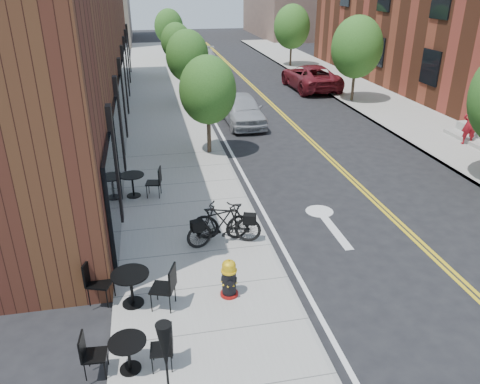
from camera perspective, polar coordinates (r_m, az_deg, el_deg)
ground at (r=11.29m, az=5.85°, el=-10.73°), size 120.00×120.00×0.00m
sidewalk_near at (r=19.85m, az=-8.16°, el=5.43°), size 4.00×70.00×0.12m
sidewalk_far at (r=23.67m, az=22.41°, el=6.96°), size 4.00×70.00×0.12m
building_near at (r=23.23m, az=-20.98°, el=15.66°), size 5.00×28.00×7.00m
tree_near_a at (r=18.32m, az=-3.96°, el=12.28°), size 2.20×2.20×3.81m
tree_near_b at (r=26.13m, az=-6.44°, el=16.15°), size 2.30×2.30×3.98m
tree_near_c at (r=34.06m, az=-7.79°, el=17.73°), size 2.10×2.10×3.67m
tree_near_d at (r=41.98m, az=-8.68°, el=19.31°), size 2.40×2.40×4.11m
tree_far_b at (r=27.52m, az=14.06°, el=16.75°), size 2.80×2.80×4.62m
tree_far_c at (r=38.67m, az=6.34°, el=19.39°), size 2.80×2.80×4.62m
fire_hydrant at (r=10.36m, az=-1.35°, el=-10.49°), size 0.51×0.51×0.92m
bicycle_left at (r=12.32m, az=-1.63°, el=-3.68°), size 1.90×1.08×1.10m
bicycle_right at (r=12.20m, az=-2.60°, el=-4.04°), size 1.87×0.97×1.08m
bistro_set_a at (r=8.90m, az=-13.46°, el=-18.35°), size 1.57×0.71×0.84m
bistro_set_b at (r=10.32m, az=-13.14°, el=-10.90°), size 1.90×1.06×1.00m
bistro_set_c at (r=15.24m, az=-12.98°, el=1.17°), size 1.83×0.90×0.96m
patio_umbrella at (r=7.22m, az=-9.04°, el=-19.09°), size 0.33×0.33×2.01m
parked_car_a at (r=22.94m, az=0.26°, el=10.06°), size 1.79×4.32×1.46m
parked_car_b at (r=28.29m, az=-3.69°, el=12.68°), size 1.52×4.08×1.33m
parked_car_c at (r=36.97m, az=-4.40°, el=15.68°), size 2.66×5.62×1.58m
parked_car_far at (r=30.94m, az=8.54°, el=13.70°), size 2.67×5.62×1.55m
pedestrian at (r=21.82m, az=26.25°, el=7.49°), size 0.72×0.54×1.77m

